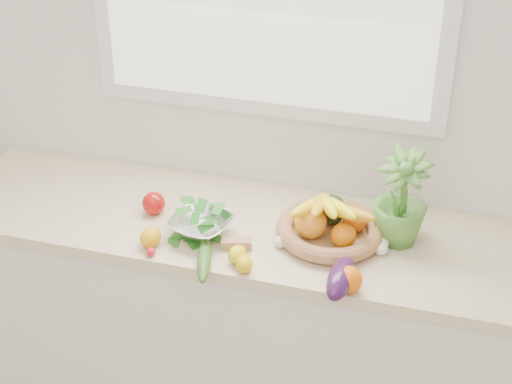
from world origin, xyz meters
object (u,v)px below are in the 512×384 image
(eggplant, at_px, (341,278))
(colander_with_spinach, at_px, (201,221))
(apple, at_px, (154,203))
(fruit_basket, at_px, (330,224))
(potted_herb, at_px, (401,198))
(cucumber, at_px, (204,259))

(eggplant, bearing_deg, colander_with_spinach, 162.82)
(colander_with_spinach, bearing_deg, apple, 157.79)
(apple, xyz_separation_m, fruit_basket, (0.65, 0.03, 0.01))
(potted_herb, bearing_deg, fruit_basket, -166.98)
(fruit_basket, height_order, colander_with_spinach, fruit_basket)
(eggplant, bearing_deg, fruit_basket, 108.64)
(fruit_basket, bearing_deg, potted_herb, 13.02)
(cucumber, distance_m, colander_with_spinach, 0.18)
(cucumber, height_order, colander_with_spinach, colander_with_spinach)
(fruit_basket, bearing_deg, eggplant, -71.36)
(apple, bearing_deg, eggplant, -18.66)
(potted_herb, xyz_separation_m, fruit_basket, (-0.23, -0.05, -0.12))
(eggplant, height_order, fruit_basket, fruit_basket)
(eggplant, height_order, potted_herb, potted_herb)
(potted_herb, xyz_separation_m, colander_with_spinach, (-0.66, -0.17, -0.11))
(eggplant, bearing_deg, apple, 161.34)
(apple, distance_m, colander_with_spinach, 0.23)
(potted_herb, height_order, colander_with_spinach, potted_herb)
(apple, relative_size, potted_herb, 0.25)
(apple, height_order, colander_with_spinach, colander_with_spinach)
(eggplant, relative_size, potted_herb, 0.63)
(apple, distance_m, eggplant, 0.78)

